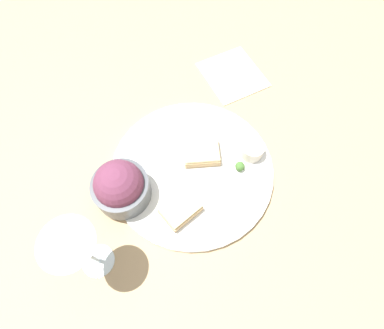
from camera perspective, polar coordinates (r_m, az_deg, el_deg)
name	(u,v)px	position (r m, az deg, el deg)	size (l,w,h in m)	color
ground_plane	(192,171)	(0.66, 0.00, -1.29)	(4.00, 4.00, 0.00)	tan
dinner_plate	(192,170)	(0.66, 0.00, -1.04)	(0.35, 0.35, 0.01)	white
salad_bowl	(120,186)	(0.61, -13.52, -4.07)	(0.11, 0.11, 0.10)	#4C5156
sauce_ramekin	(252,149)	(0.66, 11.39, 2.84)	(0.05, 0.05, 0.03)	beige
cheese_toast_near	(202,152)	(0.65, 1.85, 2.32)	(0.08, 0.07, 0.03)	tan
cheese_toast_far	(181,210)	(0.60, -2.20, -8.57)	(0.09, 0.08, 0.03)	tan
wine_glass	(76,249)	(0.52, -21.21, -14.74)	(0.09, 0.09, 0.17)	silver
garnish	(240,166)	(0.65, 9.11, -0.34)	(0.02, 0.02, 0.02)	#477533
napkin	(233,74)	(0.82, 7.74, 16.66)	(0.18, 0.19, 0.01)	beige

